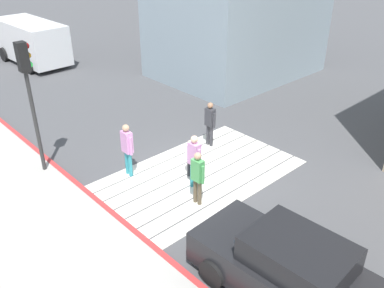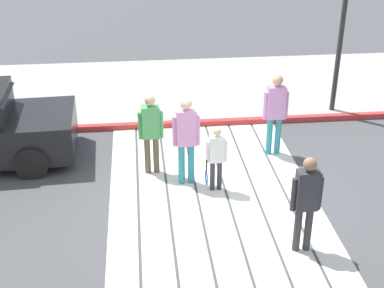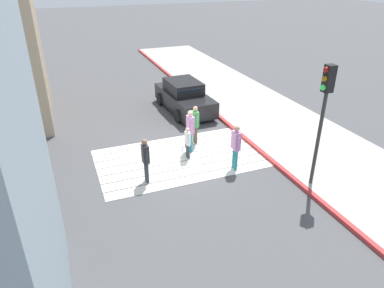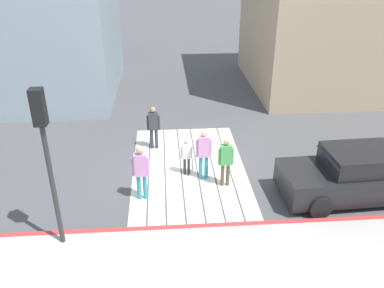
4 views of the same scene
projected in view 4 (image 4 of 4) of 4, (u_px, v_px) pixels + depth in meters
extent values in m
plane|color=#4C4C4F|center=(189.00, 169.00, 13.91)|extent=(120.00, 120.00, 0.00)
cube|color=silver|center=(236.00, 167.00, 14.02)|extent=(6.40, 0.50, 0.01)
cube|color=silver|center=(221.00, 167.00, 13.98)|extent=(6.40, 0.50, 0.01)
cube|color=silver|center=(205.00, 168.00, 13.95)|extent=(6.40, 0.50, 0.01)
cube|color=silver|center=(189.00, 169.00, 13.91)|extent=(6.40, 0.50, 0.01)
cube|color=silver|center=(173.00, 169.00, 13.87)|extent=(6.40, 0.50, 0.01)
cube|color=silver|center=(157.00, 170.00, 13.84)|extent=(6.40, 0.50, 0.01)
cube|color=silver|center=(141.00, 171.00, 13.80)|extent=(6.40, 0.50, 0.01)
cube|color=#BC3333|center=(197.00, 228.00, 11.00)|extent=(0.16, 40.00, 0.13)
cube|color=tan|center=(326.00, 3.00, 20.06)|extent=(8.00, 7.00, 8.34)
cube|color=black|center=(352.00, 180.00, 12.19)|extent=(1.99, 4.38, 0.80)
cube|color=black|center=(361.00, 160.00, 11.90)|extent=(1.62, 2.13, 0.60)
cube|color=#1E2833|center=(331.00, 163.00, 11.82)|extent=(1.49, 0.40, 0.49)
cylinder|color=black|center=(298.00, 175.00, 12.94)|extent=(0.25, 0.67, 0.66)
cylinder|color=black|center=(320.00, 207.00, 11.38)|extent=(0.25, 0.67, 0.66)
cylinder|color=black|center=(377.00, 169.00, 13.23)|extent=(0.25, 0.67, 0.66)
cylinder|color=#2D2D2D|center=(54.00, 190.00, 9.71)|extent=(0.12, 0.12, 3.40)
cube|color=black|center=(38.00, 107.00, 8.75)|extent=(0.28, 0.28, 0.84)
sphere|color=maroon|center=(38.00, 92.00, 8.76)|extent=(0.18, 0.18, 0.18)
sphere|color=#956310|center=(40.00, 104.00, 8.88)|extent=(0.18, 0.18, 0.18)
sphere|color=#35FF59|center=(42.00, 115.00, 9.01)|extent=(0.18, 0.18, 0.18)
cylinder|color=teal|center=(201.00, 167.00, 13.17)|extent=(0.13, 0.13, 0.84)
cylinder|color=teal|center=(206.00, 167.00, 13.19)|extent=(0.13, 0.13, 0.84)
cube|color=#D18CC6|center=(204.00, 146.00, 12.83)|extent=(0.23, 0.37, 0.70)
sphere|color=beige|center=(204.00, 133.00, 12.61)|extent=(0.22, 0.22, 0.22)
cylinder|color=#D18CC6|center=(197.00, 149.00, 12.85)|extent=(0.09, 0.09, 0.59)
cylinder|color=#D18CC6|center=(210.00, 148.00, 12.88)|extent=(0.09, 0.09, 0.59)
cylinder|color=brown|center=(222.00, 175.00, 12.81)|extent=(0.12, 0.12, 0.79)
cylinder|color=brown|center=(228.00, 175.00, 12.82)|extent=(0.12, 0.12, 0.79)
cube|color=#4CA559|center=(226.00, 155.00, 12.49)|extent=(0.22, 0.35, 0.66)
sphere|color=tan|center=(227.00, 142.00, 12.28)|extent=(0.20, 0.20, 0.20)
cylinder|color=#4CA559|center=(219.00, 157.00, 12.50)|extent=(0.09, 0.09, 0.56)
cylinder|color=#4CA559|center=(232.00, 156.00, 12.53)|extent=(0.09, 0.09, 0.56)
cylinder|color=teal|center=(139.00, 187.00, 12.14)|extent=(0.13, 0.13, 0.84)
cylinder|color=teal|center=(145.00, 187.00, 12.14)|extent=(0.13, 0.13, 0.84)
cube|color=#D18CC6|center=(141.00, 165.00, 11.79)|extent=(0.24, 0.37, 0.70)
sphere|color=tan|center=(140.00, 150.00, 11.57)|extent=(0.22, 0.22, 0.22)
cylinder|color=#D18CC6|center=(133.00, 167.00, 11.81)|extent=(0.09, 0.09, 0.59)
cylinder|color=#D18CC6|center=(148.00, 167.00, 11.83)|extent=(0.09, 0.09, 0.59)
cylinder|color=#333338|center=(152.00, 139.00, 15.09)|extent=(0.12, 0.12, 0.79)
cylinder|color=#333338|center=(157.00, 139.00, 15.10)|extent=(0.12, 0.12, 0.79)
cube|color=#333338|center=(153.00, 121.00, 14.77)|extent=(0.21, 0.35, 0.66)
sphere|color=#9E7051|center=(153.00, 110.00, 14.56)|extent=(0.20, 0.20, 0.20)
cylinder|color=#333338|center=(148.00, 123.00, 14.78)|extent=(0.09, 0.09, 0.56)
cylinder|color=#333338|center=(159.00, 123.00, 14.81)|extent=(0.09, 0.09, 0.56)
cylinder|color=#333338|center=(185.00, 166.00, 13.47)|extent=(0.09, 0.09, 0.62)
cylinder|color=#333338|center=(189.00, 166.00, 13.48)|extent=(0.09, 0.09, 0.62)
cube|color=white|center=(187.00, 151.00, 13.22)|extent=(0.17, 0.27, 0.51)
sphere|color=beige|center=(187.00, 141.00, 13.05)|extent=(0.16, 0.16, 0.16)
cylinder|color=white|center=(182.00, 153.00, 13.23)|extent=(0.07, 0.07, 0.44)
cylinder|color=white|center=(192.00, 152.00, 13.25)|extent=(0.07, 0.07, 0.44)
cylinder|color=black|center=(192.00, 160.00, 13.41)|extent=(0.03, 0.03, 0.28)
torus|color=blue|center=(192.00, 166.00, 13.52)|extent=(0.28, 0.02, 0.28)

